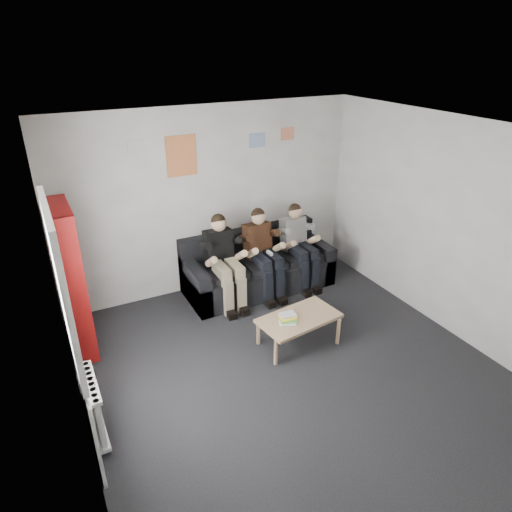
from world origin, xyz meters
The scene contains 14 objects.
room_shell centered at (0.00, 0.00, 1.35)m, with size 5.00×5.00×5.00m.
sofa centered at (0.54, 2.08, 0.31)m, with size 2.22×0.91×0.86m.
bookshelf centered at (-2.08, 1.75, 0.92)m, with size 0.28×0.83×1.85m.
coffee_table centered at (0.33, 0.55, 0.35)m, with size 0.99×0.55×0.40m.
game_cases centered at (0.16, 0.55, 0.43)m, with size 0.25×0.23×0.06m.
person_left centered at (-0.08, 1.88, 0.65)m, with size 0.39×0.84×1.31m.
person_middle centered at (0.54, 1.88, 0.65)m, with size 0.38×0.82×1.29m.
person_right centered at (1.16, 1.88, 0.64)m, with size 0.37×0.79×1.26m.
radiator centered at (-2.15, 0.20, 0.35)m, with size 0.10×0.64×0.60m.
window centered at (-2.22, 0.20, 1.03)m, with size 0.05×1.30×2.36m.
poster_large centered at (-0.40, 2.49, 2.05)m, with size 0.42×0.01×0.55m, color gold.
poster_blue centered at (0.75, 2.49, 2.15)m, with size 0.25×0.01×0.20m, color #3878C0.
poster_pink centered at (1.25, 2.49, 2.20)m, with size 0.22×0.01×0.18m, color #E44781.
poster_sign centered at (-1.00, 2.49, 2.25)m, with size 0.20×0.01×0.14m, color silver.
Camera 1 is at (-2.28, -3.39, 3.50)m, focal length 32.00 mm.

